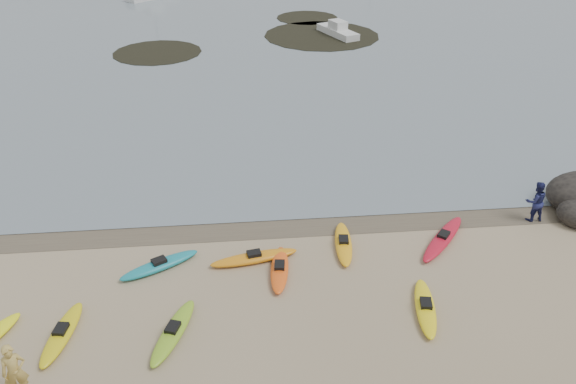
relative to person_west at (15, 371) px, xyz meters
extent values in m
plane|color=tan|center=(9.05, 8.87, -0.98)|extent=(600.00, 600.00, 0.00)
plane|color=brown|center=(9.05, 8.57, -0.98)|extent=(60.00, 60.00, 0.00)
ellipsoid|color=#8ABB25|center=(4.44, 2.04, -0.81)|extent=(1.76, 3.37, 0.34)
ellipsoid|color=#FFAF15|center=(11.19, 6.60, -0.81)|extent=(1.05, 3.25, 0.34)
ellipsoid|color=teal|center=(3.59, 5.86, -0.81)|extent=(3.26, 2.24, 0.34)
ellipsoid|color=red|center=(15.52, 6.56, -0.81)|extent=(3.15, 3.57, 0.34)
ellipsoid|color=yellow|center=(13.42, 2.39, -0.81)|extent=(1.29, 3.28, 0.34)
ellipsoid|color=orange|center=(7.38, 5.98, -0.81)|extent=(3.71, 1.39, 0.34)
ellipsoid|color=yellow|center=(0.65, 2.32, -0.81)|extent=(1.21, 3.23, 0.34)
ellipsoid|color=#FF5B16|center=(8.35, 5.11, -0.81)|extent=(1.07, 3.06, 0.34)
imported|color=tan|center=(0.00, 0.00, 0.00)|extent=(0.84, 0.69, 1.96)
imported|color=#1B1F50|center=(20.12, 7.87, -0.01)|extent=(0.96, 0.76, 1.94)
cylinder|color=black|center=(0.38, 36.11, -0.95)|extent=(7.57, 7.57, 0.04)
cylinder|color=black|center=(15.27, 40.26, -0.95)|extent=(10.86, 10.86, 0.04)
cylinder|color=black|center=(14.80, 47.33, -0.95)|extent=(6.45, 6.45, 0.04)
cube|color=silver|center=(16.77, 40.09, -0.61)|extent=(3.39, 5.48, 0.74)
camera|label=1|loc=(6.99, -12.44, 13.06)|focal=35.00mm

